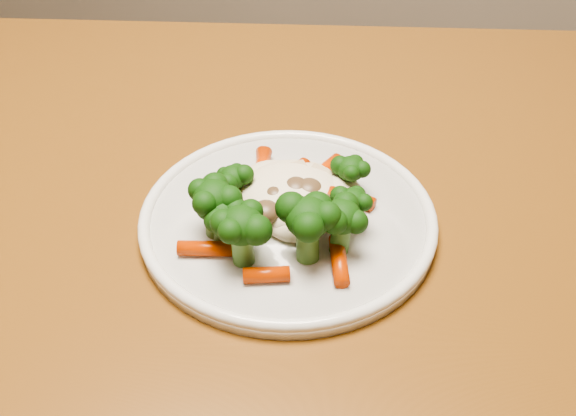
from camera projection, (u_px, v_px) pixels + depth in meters
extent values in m
cube|color=brown|center=(305.00, 288.00, 0.57)|extent=(1.43, 1.12, 0.04)
cylinder|color=white|center=(288.00, 221.00, 0.59)|extent=(0.24, 0.24, 0.01)
ellipsoid|color=#FBE9C8|center=(293.00, 186.00, 0.59)|extent=(0.10, 0.09, 0.04)
ellipsoid|color=black|center=(215.00, 211.00, 0.56)|extent=(0.05, 0.05, 0.05)
ellipsoid|color=black|center=(242.00, 239.00, 0.53)|extent=(0.05, 0.05, 0.05)
ellipsoid|color=black|center=(308.00, 232.00, 0.54)|extent=(0.06, 0.06, 0.05)
ellipsoid|color=black|center=(341.00, 229.00, 0.55)|extent=(0.05, 0.05, 0.04)
ellipsoid|color=black|center=(352.00, 212.00, 0.57)|extent=(0.04, 0.04, 0.04)
ellipsoid|color=black|center=(350.00, 178.00, 0.60)|extent=(0.04, 0.04, 0.03)
ellipsoid|color=black|center=(234.00, 186.00, 0.59)|extent=(0.04, 0.04, 0.03)
ellipsoid|color=black|center=(223.00, 222.00, 0.55)|extent=(0.04, 0.04, 0.04)
ellipsoid|color=black|center=(242.00, 237.00, 0.54)|extent=(0.05, 0.05, 0.04)
cylinder|color=#D63D05|center=(264.00, 166.00, 0.63)|extent=(0.03, 0.05, 0.01)
cylinder|color=#D63D05|center=(323.00, 171.00, 0.63)|extent=(0.03, 0.05, 0.01)
cylinder|color=#D63D05|center=(352.00, 196.00, 0.60)|extent=(0.04, 0.02, 0.01)
cylinder|color=#D63D05|center=(220.00, 210.00, 0.59)|extent=(0.03, 0.04, 0.01)
cylinder|color=#D63D05|center=(207.00, 249.00, 0.55)|extent=(0.05, 0.02, 0.01)
cylinder|color=#D63D05|center=(266.00, 275.00, 0.53)|extent=(0.04, 0.02, 0.01)
cylinder|color=#D63D05|center=(339.00, 260.00, 0.54)|extent=(0.03, 0.05, 0.01)
cylinder|color=#D63D05|center=(328.00, 208.00, 0.57)|extent=(0.01, 0.04, 0.01)
cylinder|color=#D63D05|center=(293.00, 177.00, 0.60)|extent=(0.02, 0.05, 0.01)
cylinder|color=#D63D05|center=(262.00, 167.00, 0.63)|extent=(0.02, 0.05, 0.01)
ellipsoid|color=brown|center=(296.00, 189.00, 0.58)|extent=(0.03, 0.03, 0.02)
ellipsoid|color=brown|center=(325.00, 207.00, 0.57)|extent=(0.02, 0.02, 0.02)
ellipsoid|color=brown|center=(275.00, 195.00, 0.58)|extent=(0.02, 0.02, 0.01)
ellipsoid|color=brown|center=(266.00, 211.00, 0.56)|extent=(0.02, 0.02, 0.02)
ellipsoid|color=brown|center=(308.00, 190.00, 0.58)|extent=(0.03, 0.03, 0.02)
cube|color=#CAB086|center=(294.00, 174.00, 0.60)|extent=(0.03, 0.03, 0.01)
cube|color=#CAB086|center=(320.00, 176.00, 0.60)|extent=(0.02, 0.02, 0.01)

